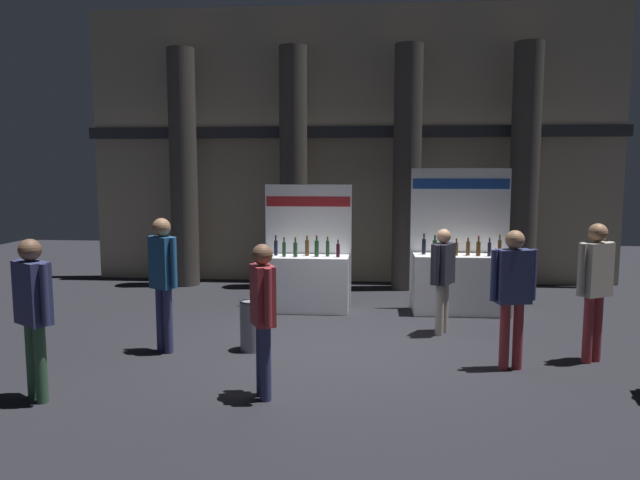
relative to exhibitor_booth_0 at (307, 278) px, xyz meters
name	(u,v)px	position (x,y,z in m)	size (l,w,h in m)	color
ground_plane	(338,348)	(0.68, -2.20, -0.58)	(24.00, 24.00, 0.00)	black
hall_colonnade	(351,152)	(0.68, 2.72, 2.30)	(11.64, 1.22, 6.01)	tan
exhibitor_booth_0	(307,278)	(0.00, 0.00, 0.00)	(1.56, 0.66, 2.23)	white
exhibitor_booth_1	(461,277)	(2.70, 0.05, 0.05)	(1.73, 0.66, 2.52)	white
trash_bin	(252,325)	(-0.50, -2.39, -0.23)	(0.34, 0.34, 0.71)	slate
visitor_0	(163,273)	(-1.68, -2.57, 0.51)	(0.45, 0.35, 1.85)	navy
visitor_1	(263,309)	(-0.03, -4.07, 0.41)	(0.33, 0.47, 1.70)	navy
visitor_2	(443,272)	(2.22, -1.33, 0.38)	(0.40, 0.52, 1.61)	#ADA393
visitor_3	(513,287)	(2.88, -2.88, 0.47)	(0.58, 0.29, 1.75)	maroon
visitor_4	(33,304)	(-2.46, -4.35, 0.48)	(0.52, 0.43, 1.77)	#33563D
visitor_5	(595,279)	(4.00, -2.51, 0.51)	(0.51, 0.39, 1.81)	maroon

